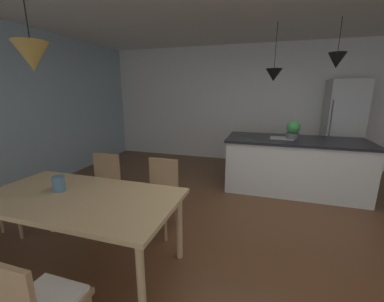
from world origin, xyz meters
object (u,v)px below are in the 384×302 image
(dining_table, at_px, (80,203))
(kitchen_island, at_px, (294,165))
(chair_far_right, at_px, (160,193))
(vase_on_dining_table, at_px, (59,184))
(refrigerator, at_px, (342,128))
(potted_plant_on_island, at_px, (293,130))
(chair_far_left, at_px, (102,185))

(dining_table, xyz_separation_m, kitchen_island, (2.08, 2.61, -0.21))
(chair_far_right, height_order, vase_on_dining_table, vase_on_dining_table)
(kitchen_island, distance_m, refrigerator, 1.70)
(potted_plant_on_island, bearing_deg, chair_far_left, -143.95)
(chair_far_right, distance_m, kitchen_island, 2.43)
(kitchen_island, height_order, vase_on_dining_table, kitchen_island)
(refrigerator, height_order, vase_on_dining_table, refrigerator)
(vase_on_dining_table, bearing_deg, chair_far_right, 49.76)
(dining_table, height_order, potted_plant_on_island, potted_plant_on_island)
(chair_far_left, height_order, chair_far_right, same)
(chair_far_left, bearing_deg, refrigerator, 41.56)
(chair_far_left, bearing_deg, chair_far_right, 0.00)
(dining_table, xyz_separation_m, potted_plant_on_island, (2.01, 2.61, 0.38))
(dining_table, bearing_deg, potted_plant_on_island, 52.30)
(dining_table, height_order, chair_far_left, chair_far_left)
(dining_table, xyz_separation_m, refrigerator, (3.06, 3.92, 0.27))
(chair_far_right, height_order, kitchen_island, kitchen_island)
(refrigerator, relative_size, potted_plant_on_island, 6.25)
(refrigerator, xyz_separation_m, vase_on_dining_table, (-3.32, -3.87, -0.13))
(kitchen_island, bearing_deg, vase_on_dining_table, -132.45)
(kitchen_island, bearing_deg, potted_plant_on_island, 180.00)
(dining_table, distance_m, kitchen_island, 3.34)
(kitchen_island, distance_m, potted_plant_on_island, 0.59)
(chair_far_right, distance_m, refrigerator, 4.08)
(chair_far_right, relative_size, kitchen_island, 0.39)
(chair_far_left, distance_m, kitchen_island, 3.05)
(chair_far_right, height_order, potted_plant_on_island, potted_plant_on_island)
(dining_table, distance_m, vase_on_dining_table, 0.30)
(chair_far_right, xyz_separation_m, refrigerator, (2.65, 3.07, 0.47))
(dining_table, bearing_deg, chair_far_left, 116.05)
(kitchen_island, height_order, refrigerator, refrigerator)
(kitchen_island, height_order, potted_plant_on_island, potted_plant_on_island)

